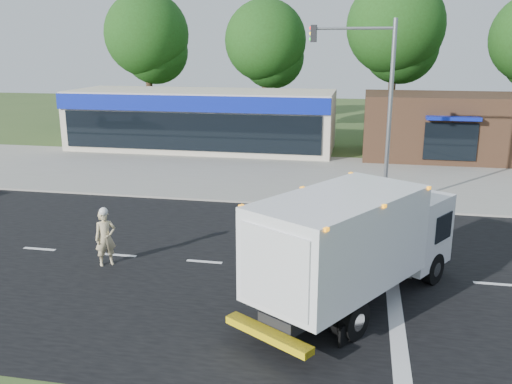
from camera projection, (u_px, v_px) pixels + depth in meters
ground at (295, 269)px, 17.28m from camera, size 120.00×120.00×0.00m
road_asphalt at (295, 269)px, 17.28m from camera, size 60.00×14.00×0.02m
sidewalk at (317, 199)px, 25.04m from camera, size 60.00×2.40×0.12m
parking_apron at (326, 172)px, 30.55m from camera, size 60.00×9.00×0.02m
lane_markings at (335, 290)px, 15.75m from camera, size 55.20×7.00×0.01m
ems_box_truck at (356, 240)px, 14.42m from camera, size 5.86×7.51×3.29m
emergency_worker at (105, 237)px, 17.38m from camera, size 0.80×0.76×1.95m
retail_strip_mall at (202, 120)px, 37.32m from camera, size 18.00×6.20×4.00m
brown_storefront at (444, 126)px, 34.39m from camera, size 10.00×6.70×4.00m
traffic_signal_pole at (375, 94)px, 22.77m from camera, size 3.51×0.25×8.00m
background_trees at (331, 40)px, 42.21m from camera, size 36.77×7.39×12.10m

